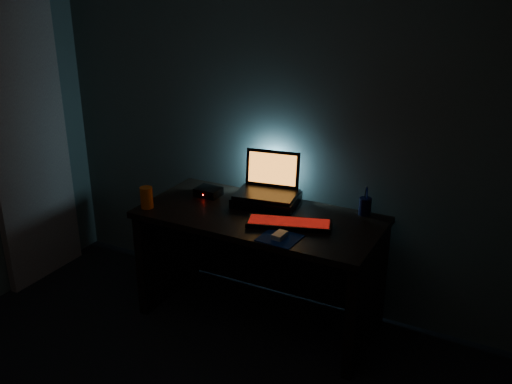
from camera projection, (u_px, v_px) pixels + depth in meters
room at (48, 249)px, 1.99m from camera, size 3.50×4.00×2.50m
desk at (263, 248)px, 3.64m from camera, size 1.50×0.70×0.75m
curtain at (26, 126)px, 3.93m from camera, size 0.06×0.65×2.30m
riser at (266, 199)px, 3.65m from camera, size 0.44×0.36×0.06m
laptop at (269, 184)px, 3.67m from camera, size 0.42×0.34×0.26m
keyboard at (289, 224)px, 3.35m from camera, size 0.52×0.30×0.03m
mousepad at (280, 238)px, 3.20m from camera, size 0.23×0.21×0.00m
mouse at (280, 235)px, 3.19m from camera, size 0.06×0.10×0.03m
pen_cup at (365, 206)px, 3.49m from camera, size 0.09×0.09×0.11m
juice_glass at (147, 198)px, 3.58m from camera, size 0.10×0.10×0.14m
router at (208, 192)px, 3.79m from camera, size 0.16×0.13×0.05m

